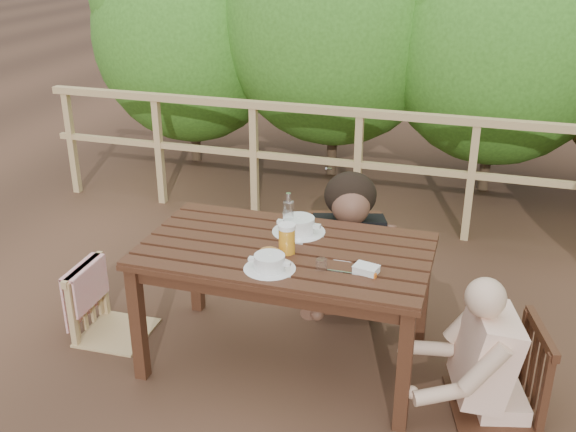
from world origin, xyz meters
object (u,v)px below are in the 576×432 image
(bread_roll, at_px, (270,254))
(beer_glass, at_px, (287,240))
(diner_right, at_px, (513,304))
(table, at_px, (285,307))
(soup_near, at_px, (270,263))
(butter_tub, at_px, (366,270))
(chair_far, at_px, (346,229))
(woman, at_px, (348,197))
(soup_far, at_px, (299,226))
(chair_right, at_px, (502,332))
(chair_left, at_px, (110,274))
(bottle, at_px, (288,214))
(tumbler, at_px, (321,265))

(bread_roll, height_order, beer_glass, beer_glass)
(beer_glass, bearing_deg, diner_right, -0.29)
(table, relative_size, soup_near, 5.85)
(diner_right, distance_m, butter_tub, 0.74)
(chair_far, relative_size, woman, 0.70)
(diner_right, xyz_separation_m, butter_tub, (-0.72, -0.09, 0.12))
(diner_right, bearing_deg, soup_far, 62.09)
(chair_right, relative_size, diner_right, 0.73)
(chair_far, relative_size, diner_right, 0.81)
(chair_left, relative_size, butter_tub, 6.90)
(diner_right, xyz_separation_m, soup_near, (-1.20, -0.19, 0.14))
(table, distance_m, bottle, 0.52)
(soup_near, relative_size, tumbler, 3.82)
(woman, distance_m, soup_far, 0.65)
(table, distance_m, soup_far, 0.46)
(chair_left, distance_m, chair_right, 2.25)
(chair_right, height_order, bottle, bottle)
(chair_far, bearing_deg, butter_tub, -88.11)
(chair_left, distance_m, tumbler, 1.38)
(table, relative_size, chair_right, 1.71)
(bottle, bearing_deg, woman, 72.76)
(bread_roll, height_order, tumbler, bread_roll)
(beer_glass, bearing_deg, soup_near, -98.87)
(tumbler, bearing_deg, chair_far, 94.77)
(table, relative_size, woman, 1.07)
(chair_right, height_order, diner_right, diner_right)
(diner_right, bearing_deg, woman, 34.03)
(table, height_order, butter_tub, butter_tub)
(woman, distance_m, beer_glass, 0.91)
(chair_far, xyz_separation_m, diner_right, (1.03, -0.88, 0.12))
(bread_roll, relative_size, butter_tub, 1.10)
(diner_right, xyz_separation_m, bread_roll, (-1.23, -0.09, 0.14))
(soup_far, relative_size, bread_roll, 2.25)
(butter_tub, bearing_deg, bread_roll, -167.17)
(chair_left, xyz_separation_m, bottle, (1.05, 0.23, 0.43))
(diner_right, height_order, bread_roll, diner_right)
(soup_near, height_order, tumbler, soup_near)
(chair_right, bearing_deg, beer_glass, -104.92)
(butter_tub, bearing_deg, soup_far, 154.26)
(chair_right, xyz_separation_m, woman, (-1.00, 0.90, 0.27))
(soup_far, bearing_deg, chair_left, -166.91)
(beer_glass, bearing_deg, bottle, 105.17)
(table, xyz_separation_m, chair_far, (0.17, 0.82, 0.15))
(chair_left, distance_m, woman, 1.56)
(soup_near, xyz_separation_m, beer_glass, (0.03, 0.20, 0.04))
(table, distance_m, soup_near, 0.48)
(chair_far, xyz_separation_m, soup_near, (-0.17, -1.08, 0.26))
(table, bearing_deg, tumbler, -37.05)
(table, bearing_deg, beer_glass, -65.59)
(chair_far, bearing_deg, chair_left, -161.08)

